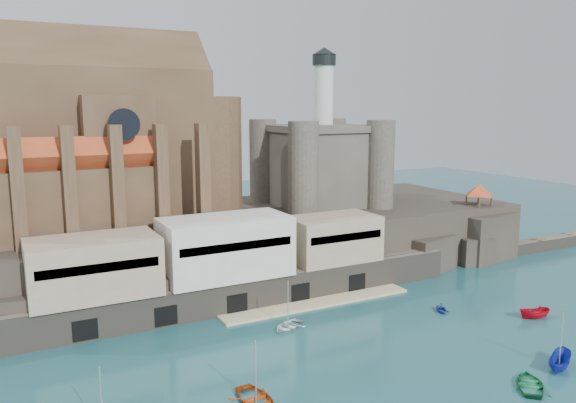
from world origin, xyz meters
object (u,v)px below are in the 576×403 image
(castle_keep, at_px, (320,161))
(boat_2, at_px, (559,368))
(church, at_px, (95,148))
(boat_0, at_px, (256,403))
(pavilion, at_px, (479,191))

(castle_keep, xyz_separation_m, boat_2, (-0.97, -53.04, -18.31))
(church, height_order, boat_0, church)
(castle_keep, bearing_deg, church, 178.89)
(church, height_order, pavilion, church)
(castle_keep, relative_size, boat_0, 4.82)
(castle_keep, bearing_deg, boat_0, -127.26)
(pavilion, bearing_deg, castle_keep, 149.82)
(pavilion, bearing_deg, boat_2, -125.32)
(church, height_order, boat_2, church)
(boat_0, bearing_deg, boat_2, -19.45)
(boat_0, distance_m, boat_2, 33.79)
(castle_keep, bearing_deg, boat_2, -91.05)
(church, xyz_separation_m, castle_keep, (40.21, -0.78, -3.81))
(church, distance_m, pavilion, 68.65)
(castle_keep, relative_size, boat_2, 5.66)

